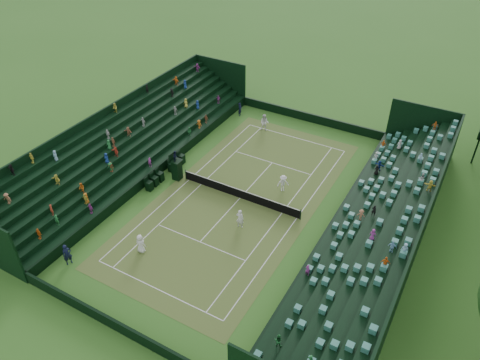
{
  "coord_description": "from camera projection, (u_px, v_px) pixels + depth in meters",
  "views": [
    {
      "loc": [
        16.0,
        -28.16,
        25.8
      ],
      "look_at": [
        0.0,
        0.0,
        2.0
      ],
      "focal_mm": 35.0,
      "sensor_mm": 36.0,
      "label": 1
    }
  ],
  "objects": [
    {
      "name": "perimeter_wall_east",
      "position": [
        331.0,
        226.0,
        37.7
      ],
      "size": [
        0.2,
        31.77,
        1.0
      ],
      "primitive_type": "cube",
      "color": "black",
      "rests_on": "ground"
    },
    {
      "name": "line_judge_north",
      "position": [
        240.0,
        109.0,
        53.21
      ],
      "size": [
        0.44,
        0.61,
        1.58
      ],
      "primitive_type": "imported",
      "rotation": [
        0.0,
        0.0,
        1.68
      ],
      "color": "black",
      "rests_on": "ground"
    },
    {
      "name": "player_near_east",
      "position": [
        240.0,
        219.0,
        37.82
      ],
      "size": [
        0.7,
        0.51,
        1.77
      ],
      "primitive_type": "imported",
      "rotation": [
        0.0,
        0.0,
        3.28
      ],
      "color": "white",
      "rests_on": "ground"
    },
    {
      "name": "perimeter_wall_south",
      "position": [
        118.0,
        326.0,
        29.95
      ],
      "size": [
        17.17,
        0.2,
        1.0
      ],
      "primitive_type": "cube",
      "color": "black",
      "rests_on": "ground"
    },
    {
      "name": "perimeter_wall_north",
      "position": [
        310.0,
        118.0,
        52.21
      ],
      "size": [
        17.17,
        0.2,
        1.0
      ],
      "primitive_type": "cube",
      "color": "black",
      "rests_on": "ground"
    },
    {
      "name": "courtside_chairs",
      "position": [
        166.0,
        171.0,
        43.84
      ],
      "size": [
        0.59,
        5.56,
        1.29
      ],
      "color": "black",
      "rests_on": "ground"
    },
    {
      "name": "player_far_west",
      "position": [
        264.0,
        123.0,
        50.37
      ],
      "size": [
        1.08,
        0.93,
        1.91
      ],
      "primitive_type": "imported",
      "rotation": [
        0.0,
        0.0,
        0.25
      ],
      "color": "white",
      "rests_on": "ground"
    },
    {
      "name": "player_far_east",
      "position": [
        283.0,
        183.0,
        41.78
      ],
      "size": [
        1.21,
        1.16,
        1.65
      ],
      "primitive_type": "imported",
      "rotation": [
        0.0,
        0.0,
        0.71
      ],
      "color": "white",
      "rests_on": "ground"
    },
    {
      "name": "perimeter_wall_west",
      "position": [
        163.0,
        167.0,
        44.46
      ],
      "size": [
        0.2,
        31.77,
        1.0
      ],
      "primitive_type": "cube",
      "color": "black",
      "rests_on": "ground"
    },
    {
      "name": "north_grandstand",
      "position": [
        385.0,
        234.0,
        35.42
      ],
      "size": [
        6.6,
        32.0,
        4.9
      ],
      "color": "black",
      "rests_on": "ground"
    },
    {
      "name": "south_grandstand",
      "position": [
        127.0,
        146.0,
        45.5
      ],
      "size": [
        6.6,
        32.0,
        4.9
      ],
      "color": "black",
      "rests_on": "ground"
    },
    {
      "name": "ground",
      "position": [
        240.0,
        198.0,
        41.38
      ],
      "size": [
        160.0,
        160.0,
        0.0
      ],
      "primitive_type": "plane",
      "color": "#336A21",
      "rests_on": "ground"
    },
    {
      "name": "line_judge_south",
      "position": [
        67.0,
        254.0,
        34.55
      ],
      "size": [
        0.65,
        0.77,
        1.8
      ],
      "primitive_type": "imported",
      "rotation": [
        0.0,
        0.0,
        1.18
      ],
      "color": "black",
      "rests_on": "ground"
    },
    {
      "name": "tennis_net",
      "position": [
        240.0,
        193.0,
        41.07
      ],
      "size": [
        11.67,
        0.1,
        1.06
      ],
      "color": "black",
      "rests_on": "ground"
    },
    {
      "name": "player_near_west",
      "position": [
        141.0,
        244.0,
        35.56
      ],
      "size": [
        0.87,
        0.62,
        1.67
      ],
      "primitive_type": "imported",
      "rotation": [
        0.0,
        0.0,
        3.25
      ],
      "color": "white",
      "rests_on": "ground"
    },
    {
      "name": "umpire_chair",
      "position": [
        176.0,
        167.0,
        42.99
      ],
      "size": [
        0.97,
        0.97,
        3.05
      ],
      "color": "black",
      "rests_on": "ground"
    },
    {
      "name": "court_surface",
      "position": [
        240.0,
        198.0,
        41.37
      ],
      "size": [
        12.97,
        26.77,
        0.01
      ],
      "primitive_type": "cube",
      "color": "#3B7226",
      "rests_on": "ground"
    }
  ]
}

